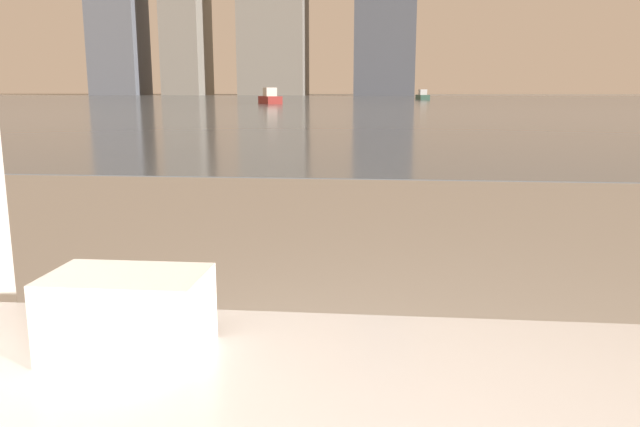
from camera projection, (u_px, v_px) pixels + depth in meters
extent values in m
cube|color=white|center=(130.00, 343.00, 1.21)|extent=(0.30, 0.18, 0.04)
cube|color=white|center=(129.00, 324.00, 1.20)|extent=(0.30, 0.18, 0.04)
cube|color=white|center=(128.00, 304.00, 1.19)|extent=(0.30, 0.18, 0.04)
cube|color=white|center=(126.00, 284.00, 1.18)|extent=(0.30, 0.18, 0.04)
cube|color=slate|center=(380.00, 100.00, 61.06)|extent=(180.00, 110.00, 0.01)
cube|color=maroon|center=(270.00, 100.00, 46.53)|extent=(2.29, 3.33, 0.55)
cube|color=silver|center=(270.00, 92.00, 46.41)|extent=(1.21, 1.40, 0.63)
cube|color=#335647|center=(423.00, 97.00, 65.14)|extent=(1.35, 2.93, 0.49)
cube|color=silver|center=(423.00, 92.00, 65.03)|extent=(0.85, 1.15, 0.57)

